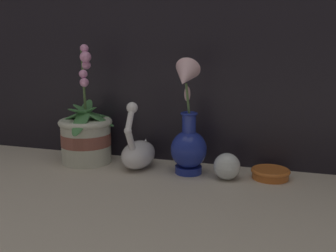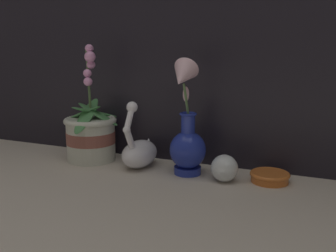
% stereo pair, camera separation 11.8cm
% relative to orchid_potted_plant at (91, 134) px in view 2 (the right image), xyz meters
% --- Properties ---
extents(ground_plane, '(2.80, 2.80, 0.00)m').
position_rel_orchid_potted_plant_xyz_m(ground_plane, '(0.28, -0.11, -0.09)').
color(ground_plane, '#BCB2A3').
extents(orchid_potted_plant, '(0.20, 0.25, 0.38)m').
position_rel_orchid_potted_plant_xyz_m(orchid_potted_plant, '(0.00, 0.00, 0.00)').
color(orchid_potted_plant, beige).
rests_on(orchid_potted_plant, ground_plane).
extents(swan_figurine, '(0.10, 0.18, 0.21)m').
position_rel_orchid_potted_plant_xyz_m(swan_figurine, '(0.19, -0.01, -0.04)').
color(swan_figurine, white).
rests_on(swan_figurine, ground_plane).
extents(blue_vase, '(0.11, 0.15, 0.35)m').
position_rel_orchid_potted_plant_xyz_m(blue_vase, '(0.35, -0.02, 0.03)').
color(blue_vase, navy).
rests_on(blue_vase, ground_plane).
extents(glass_sphere, '(0.08, 0.08, 0.08)m').
position_rel_orchid_potted_plant_xyz_m(glass_sphere, '(0.47, -0.03, -0.05)').
color(glass_sphere, silver).
rests_on(glass_sphere, ground_plane).
extents(amber_dish, '(0.11, 0.11, 0.03)m').
position_rel_orchid_potted_plant_xyz_m(amber_dish, '(0.59, 0.01, -0.07)').
color(amber_dish, '#C66628').
rests_on(amber_dish, ground_plane).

